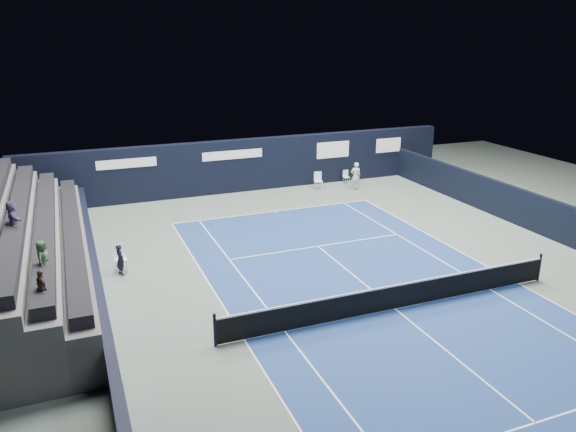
% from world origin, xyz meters
% --- Properties ---
extents(ground, '(48.00, 48.00, 0.00)m').
position_xyz_m(ground, '(0.00, 2.00, 0.00)').
color(ground, '#526259').
rests_on(ground, ground).
extents(court_surface, '(10.97, 23.77, 0.01)m').
position_xyz_m(court_surface, '(0.00, 0.00, 0.00)').
color(court_surface, navy).
rests_on(court_surface, ground).
extents(enclosure_wall_right, '(0.30, 22.00, 1.80)m').
position_xyz_m(enclosure_wall_right, '(10.50, 6.00, 0.90)').
color(enclosure_wall_right, black).
rests_on(enclosure_wall_right, ground).
extents(folding_chair_back_a, '(0.54, 0.53, 1.04)m').
position_xyz_m(folding_chair_back_a, '(4.04, 15.17, 0.59)').
color(folding_chair_back_a, white).
rests_on(folding_chair_back_a, ground).
extents(folding_chair_back_b, '(0.37, 0.35, 0.82)m').
position_xyz_m(folding_chair_back_b, '(6.26, 15.76, 0.47)').
color(folding_chair_back_b, silver).
rests_on(folding_chair_back_b, ground).
extents(line_judge_chair, '(0.48, 0.46, 1.08)m').
position_xyz_m(line_judge_chair, '(-8.45, 6.96, 0.61)').
color(line_judge_chair, white).
rests_on(line_judge_chair, ground).
extents(line_judge, '(0.44, 0.53, 1.26)m').
position_xyz_m(line_judge, '(-8.49, 6.54, 0.63)').
color(line_judge, black).
rests_on(line_judge, ground).
extents(court_markings, '(11.03, 23.83, 0.00)m').
position_xyz_m(court_markings, '(0.00, 0.00, 0.01)').
color(court_markings, white).
rests_on(court_markings, court_surface).
extents(tennis_net, '(12.90, 0.10, 1.10)m').
position_xyz_m(tennis_net, '(0.00, 0.00, 0.51)').
color(tennis_net, black).
rests_on(tennis_net, ground).
extents(back_sponsor_wall, '(26.00, 0.63, 3.10)m').
position_xyz_m(back_sponsor_wall, '(0.01, 16.50, 1.55)').
color(back_sponsor_wall, black).
rests_on(back_sponsor_wall, ground).
extents(side_barrier_left, '(0.33, 22.00, 1.20)m').
position_xyz_m(side_barrier_left, '(-9.50, 5.97, 0.60)').
color(side_barrier_left, black).
rests_on(side_barrier_left, ground).
extents(tennis_player, '(0.68, 0.87, 1.66)m').
position_xyz_m(tennis_player, '(6.09, 14.21, 0.83)').
color(tennis_player, silver).
rests_on(tennis_player, ground).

